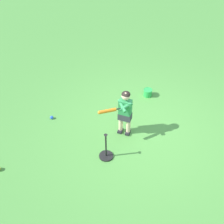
{
  "coord_description": "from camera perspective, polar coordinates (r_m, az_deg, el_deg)",
  "views": [
    {
      "loc": [
        -4.23,
        -1.43,
        4.5
      ],
      "look_at": [
        -0.24,
        0.68,
        0.45
      ],
      "focal_mm": 46.57,
      "sensor_mm": 36.0,
      "label": 1
    }
  ],
  "objects": [
    {
      "name": "batting_tee",
      "position": [
        5.74,
        -1.17,
        -8.04
      ],
      "size": [
        0.28,
        0.28,
        0.62
      ],
      "color": "black",
      "rests_on": "ground"
    },
    {
      "name": "ground_plane",
      "position": [
        6.34,
        6.46,
        -3.66
      ],
      "size": [
        40.0,
        40.0,
        0.0
      ],
      "primitive_type": "plane",
      "color": "#519942"
    },
    {
      "name": "toy_bucket",
      "position": [
        7.19,
        7.03,
        3.82
      ],
      "size": [
        0.22,
        0.22,
        0.19
      ],
      "color": "green",
      "rests_on": "ground"
    },
    {
      "name": "play_ball_near_batter",
      "position": [
        6.68,
        -11.76,
        -1.05
      ],
      "size": [
        0.08,
        0.08,
        0.08
      ],
      "primitive_type": "sphere",
      "color": "blue",
      "rests_on": "ground"
    },
    {
      "name": "child_batter",
      "position": [
        5.82,
        2.41,
        0.41
      ],
      "size": [
        0.68,
        0.48,
        1.08
      ],
      "color": "#232328",
      "rests_on": "ground"
    }
  ]
}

